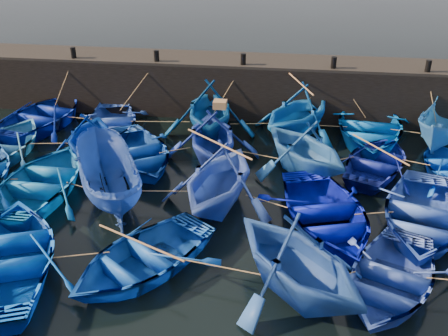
# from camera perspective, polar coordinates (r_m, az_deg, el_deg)

# --- Properties ---
(ground) EXTENTS (120.00, 120.00, 0.00)m
(ground) POSITION_cam_1_polar(r_m,az_deg,el_deg) (15.48, -1.62, -7.83)
(ground) COLOR black
(ground) RESTS_ON ground
(quay_wall) EXTENTS (26.00, 2.50, 2.50)m
(quay_wall) POSITION_cam_1_polar(r_m,az_deg,el_deg) (24.26, 2.36, 9.22)
(quay_wall) COLOR black
(quay_wall) RESTS_ON ground
(quay_top) EXTENTS (26.00, 2.50, 0.12)m
(quay_top) POSITION_cam_1_polar(r_m,az_deg,el_deg) (23.87, 2.42, 12.20)
(quay_top) COLOR black
(quay_top) RESTS_ON quay_wall
(bollard_0) EXTENTS (0.24, 0.24, 0.50)m
(bollard_0) POSITION_cam_1_polar(r_m,az_deg,el_deg) (24.97, -16.84, 12.51)
(bollard_0) COLOR black
(bollard_0) RESTS_ON quay_top
(bollard_1) EXTENTS (0.24, 0.24, 0.50)m
(bollard_1) POSITION_cam_1_polar(r_m,az_deg,el_deg) (23.63, -7.72, 12.59)
(bollard_1) COLOR black
(bollard_1) RESTS_ON quay_top
(bollard_2) EXTENTS (0.24, 0.24, 0.50)m
(bollard_2) POSITION_cam_1_polar(r_m,az_deg,el_deg) (22.92, 2.21, 12.34)
(bollard_2) COLOR black
(bollard_2) RESTS_ON quay_top
(bollard_3) EXTENTS (0.24, 0.24, 0.50)m
(bollard_3) POSITION_cam_1_polar(r_m,az_deg,el_deg) (22.90, 12.43, 11.70)
(bollard_3) COLOR black
(bollard_3) RESTS_ON quay_top
(bollard_4) EXTENTS (0.24, 0.24, 0.50)m
(bollard_4) POSITION_cam_1_polar(r_m,az_deg,el_deg) (23.57, 22.31, 10.73)
(bollard_4) COLOR black
(bollard_4) RESTS_ON quay_top
(boat_0) EXTENTS (4.83, 6.00, 1.11)m
(boat_0) POSITION_cam_1_polar(r_m,az_deg,el_deg) (24.17, -19.91, 5.70)
(boat_0) COLOR #001172
(boat_0) RESTS_ON ground
(boat_1) EXTENTS (4.46, 5.33, 0.95)m
(boat_1) POSITION_cam_1_polar(r_m,az_deg,el_deg) (22.78, -12.74, 5.17)
(boat_1) COLOR #1F409A
(boat_1) RESTS_ON ground
(boat_2) EXTENTS (4.64, 5.17, 2.43)m
(boat_2) POSITION_cam_1_polar(r_m,az_deg,el_deg) (21.68, -1.67, 6.80)
(boat_2) COLOR navy
(boat_2) RESTS_ON ground
(boat_3) EXTENTS (5.70, 5.89, 2.37)m
(boat_3) POSITION_cam_1_polar(r_m,az_deg,el_deg) (21.77, 8.50, 6.50)
(boat_3) COLOR #0A52AB
(boat_3) RESTS_ON ground
(boat_4) EXTENTS (4.64, 6.15, 1.21)m
(boat_4) POSITION_cam_1_polar(r_m,az_deg,el_deg) (22.26, 16.23, 4.53)
(boat_4) COLOR #0047A5
(boat_4) RESTS_ON ground
(boat_5) EXTENTS (3.65, 4.97, 1.81)m
(boat_5) POSITION_cam_1_polar(r_m,az_deg,el_deg) (22.57, 23.91, 4.35)
(boat_5) COLOR #2969B6
(boat_5) RESTS_ON ground
(boat_6) EXTENTS (3.51, 4.87, 1.00)m
(boat_6) POSITION_cam_1_polar(r_m,az_deg,el_deg) (21.94, -23.73, 2.57)
(boat_6) COLOR #286DA9
(boat_6) RESTS_ON ground
(boat_7) EXTENTS (3.74, 4.16, 1.95)m
(boat_7) POSITION_cam_1_polar(r_m,az_deg,el_deg) (20.44, -15.13, 3.69)
(boat_7) COLOR #002891
(boat_7) RESTS_ON ground
(boat_8) EXTENTS (5.63, 6.05, 1.02)m
(boat_8) POSITION_cam_1_polar(r_m,az_deg,el_deg) (19.64, -9.94, 1.77)
(boat_8) COLOR navy
(boat_8) RESTS_ON ground
(boat_9) EXTENTS (4.56, 5.01, 2.28)m
(boat_9) POSITION_cam_1_polar(r_m,az_deg,el_deg) (19.30, -1.33, 3.77)
(boat_9) COLOR navy
(boat_9) RESTS_ON ground
(boat_10) EXTENTS (5.55, 5.64, 2.25)m
(boat_10) POSITION_cam_1_polar(r_m,az_deg,el_deg) (18.64, 9.26, 2.44)
(boat_10) COLOR #1D579A
(boat_10) RESTS_ON ground
(boat_11) EXTENTS (4.59, 5.24, 0.91)m
(boat_11) POSITION_cam_1_polar(r_m,az_deg,el_deg) (19.74, 17.17, 0.82)
(boat_11) COLOR navy
(boat_11) RESTS_ON ground
(boat_14) EXTENTS (3.73, 5.20, 1.08)m
(boat_14) POSITION_cam_1_polar(r_m,az_deg,el_deg) (18.42, -20.09, -1.41)
(boat_14) COLOR #075498
(boat_14) RESTS_ON ground
(boat_15) EXTENTS (4.03, 5.23, 1.91)m
(boat_15) POSITION_cam_1_polar(r_m,az_deg,el_deg) (17.05, -13.15, -1.17)
(boat_15) COLOR navy
(boat_15) RESTS_ON ground
(boat_16) EXTENTS (4.71, 5.17, 2.34)m
(boat_16) POSITION_cam_1_polar(r_m,az_deg,el_deg) (16.26, -0.61, -1.03)
(boat_16) COLOR blue
(boat_16) RESTS_ON ground
(boat_17) EXTENTS (4.99, 5.96, 1.06)m
(boat_17) POSITION_cam_1_polar(r_m,az_deg,el_deg) (15.91, 11.48, -5.05)
(boat_17) COLOR #000AA1
(boat_17) RESTS_ON ground
(boat_18) EXTENTS (5.00, 6.05, 1.09)m
(boat_18) POSITION_cam_1_polar(r_m,az_deg,el_deg) (16.70, 21.81, -4.92)
(boat_18) COLOR blue
(boat_18) RESTS_ON ground
(boat_21) EXTENTS (5.61, 6.49, 1.13)m
(boat_21) POSITION_cam_1_polar(r_m,az_deg,el_deg) (14.99, -23.34, -9.20)
(boat_21) COLOR #0039A6
(boat_21) RESTS_ON ground
(boat_22) EXTENTS (5.30, 5.61, 0.95)m
(boat_22) POSITION_cam_1_polar(r_m,az_deg,el_deg) (14.09, -9.43, -10.02)
(boat_22) COLOR #0A3FA4
(boat_22) RESTS_ON ground
(boat_23) EXTENTS (5.84, 5.87, 2.34)m
(boat_23) POSITION_cam_1_polar(r_m,az_deg,el_deg) (12.86, 8.38, -10.20)
(boat_23) COLOR #1B4693
(boat_23) RESTS_ON ground
(boat_24) EXTENTS (4.57, 5.26, 0.91)m
(boat_24) POSITION_cam_1_polar(r_m,az_deg,el_deg) (13.97, 18.46, -11.78)
(boat_24) COLOR #2A48AE
(boat_24) RESTS_ON ground
(wooden_crate) EXTENTS (0.49, 0.45, 0.28)m
(wooden_crate) POSITION_cam_1_polar(r_m,az_deg,el_deg) (18.77, -0.46, 7.29)
(wooden_crate) COLOR olive
(wooden_crate) RESTS_ON boat_9
(mooring_ropes) EXTENTS (17.49, 11.93, 2.10)m
(mooring_ropes) POSITION_cam_1_polar(r_m,az_deg,el_deg) (19.08, 0.91, 2.61)
(mooring_ropes) COLOR tan
(mooring_ropes) RESTS_ON ground
(loose_oars) EXTENTS (9.49, 11.85, 1.53)m
(loose_oars) POSITION_cam_1_polar(r_m,az_deg,el_deg) (17.24, 5.48, 2.50)
(loose_oars) COLOR #99724C
(loose_oars) RESTS_ON ground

